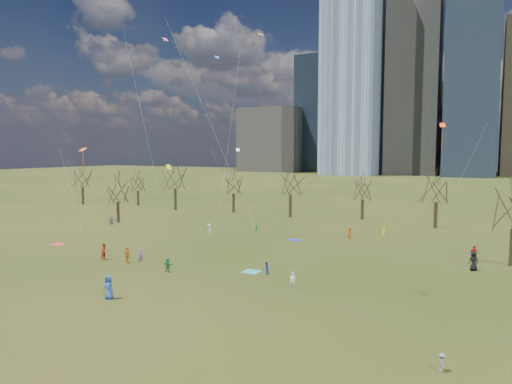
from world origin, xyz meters
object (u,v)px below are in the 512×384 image
at_px(person_1, 293,281).
at_px(blanket_navy, 294,240).
at_px(blanket_teal, 251,272).
at_px(person_2, 105,251).
at_px(person_4, 127,255).
at_px(blanket_crimson, 58,244).
at_px(person_0, 109,287).

bearing_deg(person_1, blanket_navy, 84.74).
distance_m(blanket_teal, blanket_navy, 16.69).
bearing_deg(person_2, blanket_navy, -34.56).
height_order(person_1, person_4, person_4).
xyz_separation_m(blanket_crimson, person_0, (21.19, -13.19, 0.93)).
bearing_deg(person_2, person_1, -90.29).
bearing_deg(blanket_crimson, person_1, -7.75).
bearing_deg(blanket_crimson, blanket_navy, 31.29).
bearing_deg(person_1, person_2, 151.24).
height_order(blanket_crimson, person_1, person_1).
relative_size(blanket_crimson, person_0, 0.85).
height_order(blanket_navy, person_4, person_4).
bearing_deg(person_2, blanket_teal, -78.81).
height_order(blanket_teal, blanket_crimson, same).
height_order(blanket_navy, person_2, person_2).
relative_size(blanket_teal, person_2, 0.88).
xyz_separation_m(blanket_crimson, person_1, (33.34, -4.54, 0.74)).
distance_m(person_0, person_2, 13.80).
bearing_deg(blanket_crimson, person_0, -31.90).
bearing_deg(blanket_teal, blanket_navy, 96.93).
bearing_deg(person_0, blanket_crimson, 143.98).
distance_m(person_0, person_1, 14.91).
xyz_separation_m(person_0, person_1, (12.15, 8.65, -0.18)).
relative_size(person_0, person_4, 1.09).
xyz_separation_m(blanket_teal, person_1, (5.70, -3.55, 0.74)).
distance_m(person_1, person_4, 18.89).
height_order(blanket_crimson, person_4, person_4).
distance_m(blanket_navy, blanket_crimson, 30.00).
xyz_separation_m(blanket_teal, person_0, (-6.45, -12.20, 0.93)).
relative_size(person_0, person_2, 1.03).
height_order(blanket_teal, person_2, person_2).
bearing_deg(person_0, blanket_teal, 58.00).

